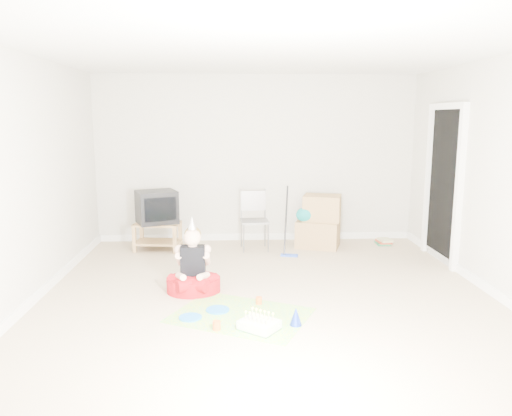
{
  "coord_description": "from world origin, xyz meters",
  "views": [
    {
      "loc": [
        -0.38,
        -5.33,
        1.95
      ],
      "look_at": [
        -0.1,
        0.4,
        0.9
      ],
      "focal_mm": 35.0,
      "sensor_mm": 36.0,
      "label": 1
    }
  ],
  "objects_px": {
    "folding_chair": "(255,221)",
    "seated_woman": "(193,275)",
    "cardboard_boxes": "(319,222)",
    "birthday_cake": "(259,325)",
    "crt_tv": "(157,207)",
    "tv_stand": "(158,234)"
  },
  "relations": [
    {
      "from": "folding_chair",
      "to": "seated_woman",
      "type": "relative_size",
      "value": 1.02
    },
    {
      "from": "cardboard_boxes",
      "to": "folding_chair",
      "type": "bearing_deg",
      "value": -173.28
    },
    {
      "from": "cardboard_boxes",
      "to": "birthday_cake",
      "type": "height_order",
      "value": "cardboard_boxes"
    },
    {
      "from": "crt_tv",
      "to": "cardboard_boxes",
      "type": "bearing_deg",
      "value": -20.06
    },
    {
      "from": "cardboard_boxes",
      "to": "seated_woman",
      "type": "xyz_separation_m",
      "value": [
        -1.75,
        -1.91,
        -0.19
      ]
    },
    {
      "from": "tv_stand",
      "to": "birthday_cake",
      "type": "relative_size",
      "value": 1.66
    },
    {
      "from": "folding_chair",
      "to": "birthday_cake",
      "type": "height_order",
      "value": "folding_chair"
    },
    {
      "from": "birthday_cake",
      "to": "folding_chair",
      "type": "bearing_deg",
      "value": 88.27
    },
    {
      "from": "crt_tv",
      "to": "seated_woman",
      "type": "bearing_deg",
      "value": -91.8
    },
    {
      "from": "tv_stand",
      "to": "cardboard_boxes",
      "type": "bearing_deg",
      "value": 1.56
    },
    {
      "from": "tv_stand",
      "to": "folding_chair",
      "type": "xyz_separation_m",
      "value": [
        1.44,
        -0.05,
        0.18
      ]
    },
    {
      "from": "crt_tv",
      "to": "seated_woman",
      "type": "distance_m",
      "value": 2.01
    },
    {
      "from": "folding_chair",
      "to": "cardboard_boxes",
      "type": "height_order",
      "value": "folding_chair"
    },
    {
      "from": "crt_tv",
      "to": "cardboard_boxes",
      "type": "xyz_separation_m",
      "value": [
        2.42,
        0.07,
        -0.27
      ]
    },
    {
      "from": "cardboard_boxes",
      "to": "birthday_cake",
      "type": "xyz_separation_m",
      "value": [
        -1.07,
        -2.99,
        -0.33
      ]
    },
    {
      "from": "crt_tv",
      "to": "folding_chair",
      "type": "xyz_separation_m",
      "value": [
        1.44,
        -0.05,
        -0.22
      ]
    },
    {
      "from": "crt_tv",
      "to": "birthday_cake",
      "type": "distance_m",
      "value": 3.27
    },
    {
      "from": "crt_tv",
      "to": "tv_stand",
      "type": "bearing_deg",
      "value": 86.82
    },
    {
      "from": "cardboard_boxes",
      "to": "birthday_cake",
      "type": "relative_size",
      "value": 1.87
    },
    {
      "from": "folding_chair",
      "to": "crt_tv",
      "type": "bearing_deg",
      "value": 178.02
    },
    {
      "from": "tv_stand",
      "to": "folding_chair",
      "type": "bearing_deg",
      "value": -1.98
    },
    {
      "from": "seated_woman",
      "to": "cardboard_boxes",
      "type": "bearing_deg",
      "value": 47.39
    }
  ]
}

